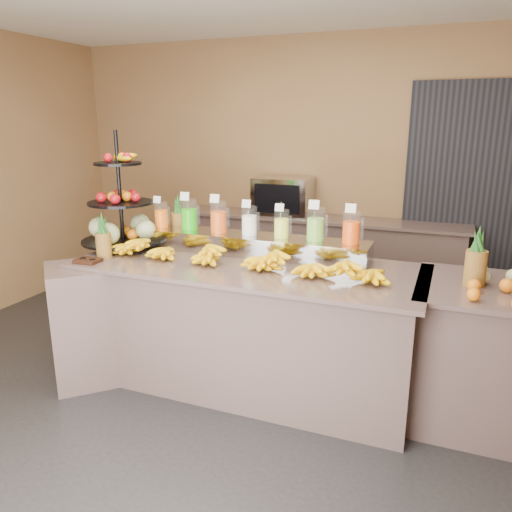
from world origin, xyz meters
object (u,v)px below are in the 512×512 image
Objects in this scene: oven_warmer at (283,196)px; fruit_stand at (126,219)px; banana_heap at (239,255)px; condiment_caddy at (88,261)px; pitcher_tray at (249,244)px; right_fruit_pile at (500,284)px.

fruit_stand is at bearing -112.41° from oven_warmer.
banana_heap is 2.33× the size of fruit_stand.
fruit_stand reaches higher than condiment_caddy.
fruit_stand is (-1.06, 0.16, 0.16)m from banana_heap.
banana_heap is 2.04m from oven_warmer.
pitcher_tray is 1.20m from condiment_caddy.
oven_warmer is at bearing 77.39° from fruit_stand.
fruit_stand is 5.33× the size of condiment_caddy.
pitcher_tray is at bearing -81.38° from oven_warmer.
right_fruit_pile is at bearing 0.17° from banana_heap.
fruit_stand reaches higher than right_fruit_pile.
fruit_stand is 1.97m from oven_warmer.
condiment_caddy is at bearing -162.43° from banana_heap.
right_fruit_pile reaches higher than condiment_caddy.
right_fruit_pile is at bearing 7.06° from condiment_caddy.
banana_heap reaches higher than condiment_caddy.
oven_warmer reaches higher than banana_heap.
oven_warmer reaches higher than pitcher_tray.
pitcher_tray is at bearing 18.05° from fruit_stand.
fruit_stand is (-1.00, -0.17, 0.16)m from pitcher_tray.
banana_heap is at bearing 17.57° from condiment_caddy.
oven_warmer is at bearing 99.93° from pitcher_tray.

